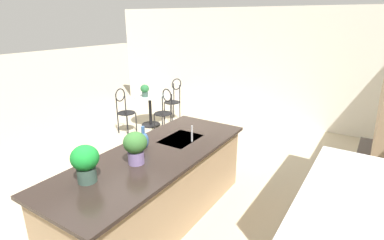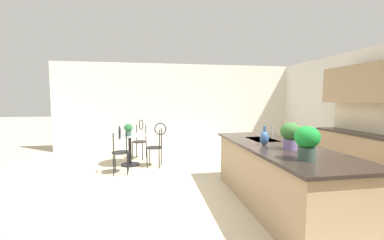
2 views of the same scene
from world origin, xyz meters
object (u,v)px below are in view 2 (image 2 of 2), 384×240
object	(u,v)px
bistro_table	(130,147)
chair_near_window	(157,143)
potted_plant_on_table	(128,129)
potted_plant_counter_far	(307,141)
chair_by_island	(120,148)
vase_on_counter	(264,138)
chair_toward_desk	(140,137)
potted_plant_counter_near	(290,134)

from	to	relation	value
bistro_table	chair_near_window	distance (m)	0.69
potted_plant_on_table	potted_plant_counter_far	size ratio (longest dim) A/B	0.73
bistro_table	chair_by_island	xyz separation A→B (m)	(0.70, -0.13, 0.13)
chair_by_island	potted_plant_counter_far	bearing A→B (deg)	39.58
chair_by_island	vase_on_counter	distance (m)	3.03
bistro_table	chair_toward_desk	xyz separation A→B (m)	(-0.66, 0.21, 0.13)
potted_plant_on_table	potted_plant_counter_near	size ratio (longest dim) A/B	0.76
potted_plant_counter_near	vase_on_counter	size ratio (longest dim) A/B	1.28
chair_near_window	chair_toward_desk	bearing A→B (deg)	-155.56
chair_by_island	bistro_table	bearing A→B (deg)	169.15
bistro_table	chair_by_island	size ratio (longest dim) A/B	0.77
bistro_table	potted_plant_counter_far	xyz separation A→B (m)	(3.53, 2.21, 0.69)
potted_plant_counter_far	vase_on_counter	bearing A→B (deg)	-176.29
chair_by_island	vase_on_counter	xyz separation A→B (m)	(1.93, 2.28, 0.46)
potted_plant_counter_far	chair_toward_desk	bearing A→B (deg)	-154.58
potted_plant_counter_near	chair_near_window	bearing A→B (deg)	-147.82
potted_plant_counter_near	chair_by_island	bearing A→B (deg)	-132.61
chair_toward_desk	potted_plant_counter_near	bearing A→B (deg)	30.34
vase_on_counter	potted_plant_counter_near	bearing A→B (deg)	29.49
chair_near_window	chair_by_island	xyz separation A→B (m)	(0.44, -0.77, 0.00)
chair_near_window	potted_plant_counter_far	distance (m)	3.68
chair_toward_desk	potted_plant_counter_near	xyz separation A→B (m)	(3.64, 2.13, 0.56)
chair_by_island	potted_plant_counter_near	size ratio (longest dim) A/B	2.83
chair_near_window	potted_plant_counter_near	world-z (taller)	potted_plant_counter_near
chair_by_island	potted_plant_counter_far	world-z (taller)	potted_plant_counter_far
bistro_table	potted_plant_counter_far	world-z (taller)	potted_plant_counter_far
chair_by_island	chair_toward_desk	bearing A→B (deg)	165.62
bistro_table	vase_on_counter	xyz separation A→B (m)	(2.63, 2.15, 0.58)
chair_by_island	vase_on_counter	world-z (taller)	vase_on_counter
potted_plant_counter_near	vase_on_counter	distance (m)	0.41
chair_near_window	chair_by_island	bearing A→B (deg)	-59.87
chair_by_island	potted_plant_counter_far	size ratio (longest dim) A/B	2.72
chair_toward_desk	potted_plant_counter_far	bearing A→B (deg)	25.42
potted_plant_counter_near	potted_plant_counter_far	bearing A→B (deg)	-14.24
potted_plant_on_table	chair_near_window	bearing A→B (deg)	79.68
potted_plant_counter_near	vase_on_counter	world-z (taller)	potted_plant_counter_near
bistro_table	vase_on_counter	distance (m)	3.45
chair_toward_desk	potted_plant_counter_far	xyz separation A→B (m)	(4.19, 1.99, 0.57)
potted_plant_on_table	vase_on_counter	xyz separation A→B (m)	(2.50, 2.16, 0.13)
chair_near_window	vase_on_counter	world-z (taller)	vase_on_counter
chair_near_window	chair_toward_desk	world-z (taller)	same
bistro_table	vase_on_counter	world-z (taller)	vase_on_counter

